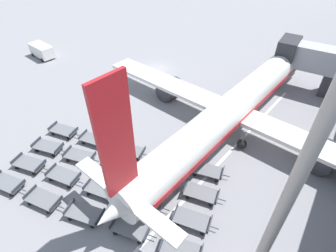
% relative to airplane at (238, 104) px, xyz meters
% --- Properties ---
extents(ground_plane, '(500.00, 500.00, 0.00)m').
position_rel_airplane_xyz_m(ground_plane, '(-16.25, 6.35, -2.95)').
color(ground_plane, gray).
extents(airplane, '(38.24, 40.29, 13.54)m').
position_rel_airplane_xyz_m(airplane, '(0.00, 0.00, 0.00)').
color(airplane, white).
rests_on(airplane, ground_plane).
extents(service_van, '(5.10, 2.98, 2.16)m').
position_rel_airplane_xyz_m(service_van, '(-35.43, -1.63, -1.77)').
color(service_van, white).
rests_on(service_van, ground_plane).
extents(baggage_dolly_row_near_col_a, '(3.83, 2.21, 0.92)m').
position_rel_airplane_xyz_m(baggage_dolly_row_near_col_a, '(-13.22, -20.64, -2.47)').
color(baggage_dolly_row_near_col_a, slate).
rests_on(baggage_dolly_row_near_col_a, ground_plane).
extents(baggage_dolly_row_near_col_b, '(3.83, 2.15, 0.92)m').
position_rel_airplane_xyz_m(baggage_dolly_row_near_col_b, '(-8.97, -19.77, -2.47)').
color(baggage_dolly_row_near_col_b, slate).
rests_on(baggage_dolly_row_near_col_b, ground_plane).
extents(baggage_dolly_row_near_col_c, '(3.82, 2.35, 0.92)m').
position_rel_airplane_xyz_m(baggage_dolly_row_near_col_c, '(-4.97, -18.63, -2.47)').
color(baggage_dolly_row_near_col_c, slate).
rests_on(baggage_dolly_row_near_col_c, ground_plane).
extents(baggage_dolly_row_near_col_d, '(3.83, 2.26, 0.92)m').
position_rel_airplane_xyz_m(baggage_dolly_row_near_col_d, '(-1.00, -17.41, -2.47)').
color(baggage_dolly_row_near_col_d, slate).
rests_on(baggage_dolly_row_near_col_d, ground_plane).
extents(baggage_dolly_row_near_col_e, '(3.82, 2.35, 0.92)m').
position_rel_airplane_xyz_m(baggage_dolly_row_near_col_e, '(3.19, -16.58, -2.47)').
color(baggage_dolly_row_near_col_e, slate).
rests_on(baggage_dolly_row_near_col_e, ground_plane).
extents(baggage_dolly_row_mid_a_col_a, '(3.82, 2.30, 0.92)m').
position_rel_airplane_xyz_m(baggage_dolly_row_mid_a_col_a, '(-13.79, -18.07, -2.47)').
color(baggage_dolly_row_mid_a_col_a, slate).
rests_on(baggage_dolly_row_mid_a_col_a, ground_plane).
extents(baggage_dolly_row_mid_a_col_b, '(3.83, 2.18, 0.92)m').
position_rel_airplane_xyz_m(baggage_dolly_row_mid_a_col_b, '(-9.72, -17.08, -2.47)').
color(baggage_dolly_row_mid_a_col_b, slate).
rests_on(baggage_dolly_row_mid_a_col_b, ground_plane).
extents(baggage_dolly_row_mid_a_col_c, '(3.83, 2.23, 0.92)m').
position_rel_airplane_xyz_m(baggage_dolly_row_mid_a_col_c, '(-5.59, -16.09, -2.47)').
color(baggage_dolly_row_mid_a_col_c, slate).
rests_on(baggage_dolly_row_mid_a_col_c, ground_plane).
extents(baggage_dolly_row_mid_a_col_d, '(3.83, 2.24, 0.92)m').
position_rel_airplane_xyz_m(baggage_dolly_row_mid_a_col_d, '(-1.55, -14.88, -2.47)').
color(baggage_dolly_row_mid_a_col_d, slate).
rests_on(baggage_dolly_row_mid_a_col_d, ground_plane).
extents(baggage_dolly_row_mid_a_col_e, '(3.83, 2.25, 0.92)m').
position_rel_airplane_xyz_m(baggage_dolly_row_mid_a_col_e, '(2.58, -14.02, -2.47)').
color(baggage_dolly_row_mid_a_col_e, slate).
rests_on(baggage_dolly_row_mid_a_col_e, ground_plane).
extents(baggage_dolly_row_mid_b_col_a, '(3.82, 2.35, 0.92)m').
position_rel_airplane_xyz_m(baggage_dolly_row_mid_b_col_a, '(-14.37, -15.50, -2.47)').
color(baggage_dolly_row_mid_b_col_a, slate).
rests_on(baggage_dolly_row_mid_b_col_a, ground_plane).
extents(baggage_dolly_row_mid_b_col_b, '(3.82, 2.36, 0.92)m').
position_rel_airplane_xyz_m(baggage_dolly_row_mid_b_col_b, '(-10.53, -14.47, -2.47)').
color(baggage_dolly_row_mid_b_col_b, slate).
rests_on(baggage_dolly_row_mid_b_col_b, ground_plane).
extents(baggage_dolly_row_mid_b_col_c, '(3.82, 2.32, 0.92)m').
position_rel_airplane_xyz_m(baggage_dolly_row_mid_b_col_c, '(-6.34, -13.45, -2.47)').
color(baggage_dolly_row_mid_b_col_c, slate).
rests_on(baggage_dolly_row_mid_b_col_c, ground_plane).
extents(baggage_dolly_row_mid_b_col_d, '(3.83, 2.24, 0.92)m').
position_rel_airplane_xyz_m(baggage_dolly_row_mid_b_col_d, '(-2.33, -12.40, -2.47)').
color(baggage_dolly_row_mid_b_col_d, slate).
rests_on(baggage_dolly_row_mid_b_col_d, ground_plane).
extents(baggage_dolly_row_mid_b_col_e, '(3.83, 2.25, 0.92)m').
position_rel_airplane_xyz_m(baggage_dolly_row_mid_b_col_e, '(1.90, -11.31, -2.47)').
color(baggage_dolly_row_mid_b_col_e, slate).
rests_on(baggage_dolly_row_mid_b_col_e, ground_plane).
extents(baggage_dolly_row_far_col_a, '(3.83, 2.22, 0.92)m').
position_rel_airplane_xyz_m(baggage_dolly_row_far_col_a, '(-15.24, -12.84, -2.47)').
color(baggage_dolly_row_far_col_a, slate).
rests_on(baggage_dolly_row_far_col_a, ground_plane).
extents(baggage_dolly_row_far_col_b, '(3.83, 2.19, 0.92)m').
position_rel_airplane_xyz_m(baggage_dolly_row_far_col_b, '(-11.20, -11.87, -2.47)').
color(baggage_dolly_row_far_col_b, slate).
rests_on(baggage_dolly_row_far_col_b, ground_plane).
extents(baggage_dolly_row_far_col_c, '(3.82, 2.33, 0.92)m').
position_rel_airplane_xyz_m(baggage_dolly_row_far_col_c, '(-6.87, -10.92, -2.47)').
color(baggage_dolly_row_far_col_c, slate).
rests_on(baggage_dolly_row_far_col_c, ground_plane).
extents(baggage_dolly_row_far_col_d, '(3.83, 2.17, 0.92)m').
position_rel_airplane_xyz_m(baggage_dolly_row_far_col_d, '(-3.01, -9.78, -2.47)').
color(baggage_dolly_row_far_col_d, slate).
rests_on(baggage_dolly_row_far_col_d, ground_plane).
extents(baggage_dolly_row_far_col_e, '(3.82, 2.31, 0.92)m').
position_rel_airplane_xyz_m(baggage_dolly_row_far_col_e, '(1.07, -8.68, -2.47)').
color(baggage_dolly_row_far_col_e, slate).
rests_on(baggage_dolly_row_far_col_e, ground_plane).
extents(apron_light_mast, '(2.00, 0.74, 24.02)m').
position_rel_airplane_xyz_m(apron_light_mast, '(8.04, -15.64, 10.27)').
color(apron_light_mast, '#ADA89E').
rests_on(apron_light_mast, ground_plane).
extents(stand_guidance_stripe, '(3.89, 38.66, 0.01)m').
position_rel_airplane_xyz_m(stand_guidance_stripe, '(1.27, -8.50, -2.95)').
color(stand_guidance_stripe, white).
rests_on(stand_guidance_stripe, ground_plane).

